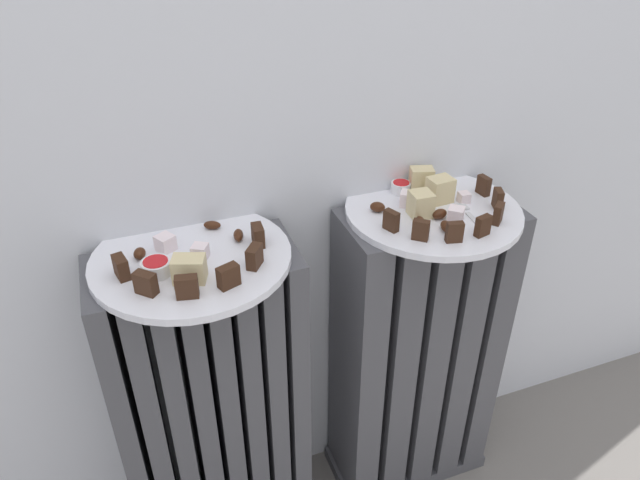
% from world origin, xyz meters
% --- Properties ---
extents(radiator_left, '(0.34, 0.16, 0.67)m').
position_xyz_m(radiator_left, '(-0.21, 0.28, 0.33)').
color(radiator_left, '#47474C').
rests_on(radiator_left, ground_plane).
extents(radiator_right, '(0.34, 0.16, 0.67)m').
position_xyz_m(radiator_right, '(0.21, 0.28, 0.33)').
color(radiator_right, '#47474C').
rests_on(radiator_right, ground_plane).
extents(plate_left, '(0.31, 0.31, 0.01)m').
position_xyz_m(plate_left, '(-0.21, 0.28, 0.68)').
color(plate_left, white).
rests_on(plate_left, radiator_left).
extents(plate_right, '(0.31, 0.31, 0.01)m').
position_xyz_m(plate_right, '(0.21, 0.28, 0.68)').
color(plate_right, white).
rests_on(plate_right, radiator_right).
extents(dark_cake_slice_left_0, '(0.02, 0.03, 0.03)m').
position_xyz_m(dark_cake_slice_left_0, '(-0.31, 0.26, 0.70)').
color(dark_cake_slice_left_0, '#382114').
rests_on(dark_cake_slice_left_0, plate_left).
extents(dark_cake_slice_left_1, '(0.03, 0.03, 0.03)m').
position_xyz_m(dark_cake_slice_left_1, '(-0.29, 0.21, 0.70)').
color(dark_cake_slice_left_1, '#382114').
rests_on(dark_cake_slice_left_1, plate_left).
extents(dark_cake_slice_left_2, '(0.03, 0.02, 0.03)m').
position_xyz_m(dark_cake_slice_left_2, '(-0.23, 0.18, 0.70)').
color(dark_cake_slice_left_2, '#382114').
rests_on(dark_cake_slice_left_2, plate_left).
extents(dark_cake_slice_left_3, '(0.03, 0.03, 0.03)m').
position_xyz_m(dark_cake_slice_left_3, '(-0.17, 0.18, 0.70)').
color(dark_cake_slice_left_3, '#382114').
rests_on(dark_cake_slice_left_3, plate_left).
extents(dark_cake_slice_left_4, '(0.03, 0.03, 0.03)m').
position_xyz_m(dark_cake_slice_left_4, '(-0.13, 0.22, 0.70)').
color(dark_cake_slice_left_4, '#382114').
rests_on(dark_cake_slice_left_4, plate_left).
extents(dark_cake_slice_left_5, '(0.02, 0.03, 0.03)m').
position_xyz_m(dark_cake_slice_left_5, '(-0.11, 0.27, 0.70)').
color(dark_cake_slice_left_5, '#382114').
rests_on(dark_cake_slice_left_5, plate_left).
extents(marble_cake_slice_left_0, '(0.05, 0.05, 0.04)m').
position_xyz_m(marble_cake_slice_left_0, '(-0.22, 0.22, 0.71)').
color(marble_cake_slice_left_0, beige).
rests_on(marble_cake_slice_left_0, plate_left).
extents(turkish_delight_left_0, '(0.03, 0.03, 0.02)m').
position_xyz_m(turkish_delight_left_0, '(-0.20, 0.27, 0.70)').
color(turkish_delight_left_0, white).
rests_on(turkish_delight_left_0, plate_left).
extents(turkish_delight_left_1, '(0.03, 0.03, 0.03)m').
position_xyz_m(turkish_delight_left_1, '(-0.25, 0.31, 0.70)').
color(turkish_delight_left_1, white).
rests_on(turkish_delight_left_1, plate_left).
extents(medjool_date_left_0, '(0.02, 0.03, 0.02)m').
position_xyz_m(medjool_date_left_0, '(-0.29, 0.30, 0.70)').
color(medjool_date_left_0, '#3D1E0F').
rests_on(medjool_date_left_0, plate_left).
extents(medjool_date_left_1, '(0.03, 0.02, 0.01)m').
position_xyz_m(medjool_date_left_1, '(-0.16, 0.34, 0.69)').
color(medjool_date_left_1, '#3D1E0F').
rests_on(medjool_date_left_1, plate_left).
extents(medjool_date_left_2, '(0.02, 0.03, 0.02)m').
position_xyz_m(medjool_date_left_2, '(-0.13, 0.30, 0.70)').
color(medjool_date_left_2, '#3D1E0F').
rests_on(medjool_date_left_2, plate_left).
extents(jam_bowl_left, '(0.04, 0.04, 0.02)m').
position_xyz_m(jam_bowl_left, '(-0.27, 0.25, 0.70)').
color(jam_bowl_left, white).
rests_on(jam_bowl_left, plate_left).
extents(dark_cake_slice_right_0, '(0.02, 0.03, 0.03)m').
position_xyz_m(dark_cake_slice_right_0, '(0.11, 0.24, 0.70)').
color(dark_cake_slice_right_0, '#382114').
rests_on(dark_cake_slice_right_0, plate_right).
extents(dark_cake_slice_right_1, '(0.03, 0.03, 0.03)m').
position_xyz_m(dark_cake_slice_right_1, '(0.14, 0.20, 0.70)').
color(dark_cake_slice_right_1, '#382114').
rests_on(dark_cake_slice_right_1, plate_right).
extents(dark_cake_slice_right_2, '(0.03, 0.02, 0.03)m').
position_xyz_m(dark_cake_slice_right_2, '(0.19, 0.17, 0.70)').
color(dark_cake_slice_right_2, '#382114').
rests_on(dark_cake_slice_right_2, plate_right).
extents(dark_cake_slice_right_3, '(0.03, 0.02, 0.03)m').
position_xyz_m(dark_cake_slice_right_3, '(0.24, 0.17, 0.70)').
color(dark_cake_slice_right_3, '#382114').
rests_on(dark_cake_slice_right_3, plate_right).
extents(dark_cake_slice_right_4, '(0.03, 0.03, 0.03)m').
position_xyz_m(dark_cake_slice_right_4, '(0.29, 0.20, 0.70)').
color(dark_cake_slice_right_4, '#382114').
rests_on(dark_cake_slice_right_4, plate_right).
extents(dark_cake_slice_right_5, '(0.02, 0.03, 0.03)m').
position_xyz_m(dark_cake_slice_right_5, '(0.32, 0.24, 0.70)').
color(dark_cake_slice_right_5, '#382114').
rests_on(dark_cake_slice_right_5, plate_right).
extents(dark_cake_slice_right_6, '(0.02, 0.03, 0.03)m').
position_xyz_m(dark_cake_slice_right_6, '(0.32, 0.29, 0.70)').
color(dark_cake_slice_right_6, '#382114').
rests_on(dark_cake_slice_right_6, plate_right).
extents(marble_cake_slice_right_0, '(0.04, 0.04, 0.04)m').
position_xyz_m(marble_cake_slice_right_0, '(0.18, 0.26, 0.71)').
color(marble_cake_slice_right_0, beige).
rests_on(marble_cake_slice_right_0, plate_right).
extents(marble_cake_slice_right_1, '(0.05, 0.04, 0.05)m').
position_xyz_m(marble_cake_slice_right_1, '(0.22, 0.34, 0.71)').
color(marble_cake_slice_right_1, beige).
rests_on(marble_cake_slice_right_1, plate_right).
extents(marble_cake_slice_right_2, '(0.05, 0.04, 0.05)m').
position_xyz_m(marble_cake_slice_right_2, '(0.23, 0.30, 0.71)').
color(marble_cake_slice_right_2, beige).
rests_on(marble_cake_slice_right_2, plate_right).
extents(turkish_delight_right_0, '(0.02, 0.02, 0.02)m').
position_xyz_m(turkish_delight_right_0, '(0.27, 0.28, 0.70)').
color(turkish_delight_right_0, white).
rests_on(turkish_delight_right_0, plate_right).
extents(turkish_delight_right_1, '(0.04, 0.04, 0.03)m').
position_xyz_m(turkish_delight_right_1, '(0.17, 0.30, 0.70)').
color(turkish_delight_right_1, white).
rests_on(turkish_delight_right_1, plate_right).
extents(turkish_delight_right_2, '(0.04, 0.04, 0.03)m').
position_xyz_m(turkish_delight_right_2, '(0.22, 0.23, 0.70)').
color(turkish_delight_right_2, white).
rests_on(turkish_delight_right_2, plate_right).
extents(medjool_date_right_0, '(0.02, 0.03, 0.02)m').
position_xyz_m(medjool_date_right_0, '(0.16, 0.23, 0.70)').
color(medjool_date_right_0, '#3D1E0F').
rests_on(medjool_date_right_0, plate_right).
extents(medjool_date_right_1, '(0.03, 0.02, 0.02)m').
position_xyz_m(medjool_date_right_1, '(0.20, 0.24, 0.70)').
color(medjool_date_right_1, '#3D1E0F').
rests_on(medjool_date_right_1, plate_right).
extents(medjool_date_right_2, '(0.03, 0.03, 0.02)m').
position_xyz_m(medjool_date_right_2, '(0.11, 0.30, 0.70)').
color(medjool_date_right_2, '#3D1E0F').
rests_on(medjool_date_right_2, plate_right).
extents(medjool_date_right_3, '(0.02, 0.03, 0.02)m').
position_xyz_m(medjool_date_right_3, '(0.19, 0.21, 0.69)').
color(medjool_date_right_3, '#3D1E0F').
rests_on(medjool_date_right_3, plate_right).
extents(jam_bowl_right, '(0.04, 0.04, 0.02)m').
position_xyz_m(jam_bowl_right, '(0.18, 0.35, 0.70)').
color(jam_bowl_right, white).
rests_on(jam_bowl_right, plate_right).
extents(fork, '(0.02, 0.10, 0.00)m').
position_xyz_m(fork, '(0.26, 0.23, 0.69)').
color(fork, silver).
rests_on(fork, plate_right).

